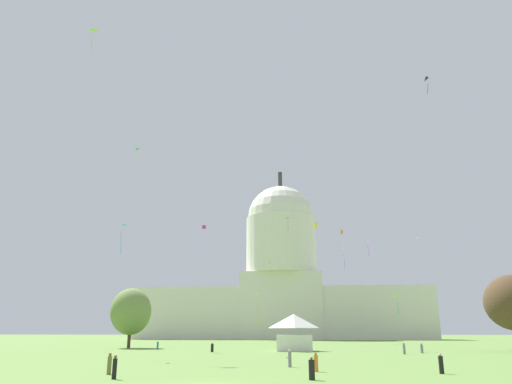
{
  "coord_description": "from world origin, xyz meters",
  "views": [
    {
      "loc": [
        6.64,
        -33.03,
        3.46
      ],
      "look_at": [
        -2.8,
        64.79,
        31.67
      ],
      "focal_mm": 33.94,
      "sensor_mm": 36.0,
      "label": 1
    }
  ],
  "objects_px": {
    "person_black_lawn_far_left": "(212,348)",
    "kite_lime_low": "(398,299)",
    "person_grey_near_tent": "(404,349)",
    "kite_black_high": "(429,80)",
    "kite_red_mid": "(287,220)",
    "kite_cyan_low": "(121,229)",
    "kite_blue_mid": "(345,259)",
    "kite_pink_mid": "(270,262)",
    "person_black_edge_west": "(312,370)",
    "person_grey_near_tree_west": "(290,359)",
    "tree_west_near": "(131,312)",
    "person_black_mid_right": "(115,368)",
    "kite_yellow_mid": "(315,225)",
    "person_olive_back_center": "(109,364)",
    "person_orange_back_left": "(316,363)",
    "kite_white_mid": "(415,240)",
    "person_black_back_right": "(441,364)",
    "capitol_building": "(282,279)",
    "kite_orange_mid_b": "(316,229)",
    "kite_orange_mid": "(342,235)",
    "kite_magenta_mid": "(204,227)",
    "kite_turquoise_low": "(369,295)",
    "kite_gold_low": "(260,298)",
    "kite_green_high": "(135,150)",
    "kite_violet_mid": "(367,244)",
    "person_grey_mid_center": "(422,349)",
    "kite_lime_high": "(93,31)",
    "event_tent": "(294,332)"
  },
  "relations": [
    {
      "from": "person_black_lawn_far_left",
      "to": "kite_lime_low",
      "type": "bearing_deg",
      "value": -161.57
    },
    {
      "from": "person_grey_near_tent",
      "to": "kite_black_high",
      "type": "bearing_deg",
      "value": 45.02
    },
    {
      "from": "kite_red_mid",
      "to": "kite_cyan_low",
      "type": "relative_size",
      "value": 0.91
    },
    {
      "from": "kite_blue_mid",
      "to": "kite_pink_mid",
      "type": "bearing_deg",
      "value": 110.7
    },
    {
      "from": "person_black_edge_west",
      "to": "person_grey_near_tree_west",
      "type": "bearing_deg",
      "value": -71.39
    },
    {
      "from": "kite_pink_mid",
      "to": "tree_west_near",
      "type": "bearing_deg",
      "value": 28.79
    },
    {
      "from": "person_black_mid_right",
      "to": "kite_yellow_mid",
      "type": "xyz_separation_m",
      "value": [
        18.28,
        109.75,
        33.84
      ]
    },
    {
      "from": "person_olive_back_center",
      "to": "person_orange_back_left",
      "type": "bearing_deg",
      "value": -101.57
    },
    {
      "from": "kite_yellow_mid",
      "to": "kite_pink_mid",
      "type": "bearing_deg",
      "value": -156.59
    },
    {
      "from": "kite_white_mid",
      "to": "kite_cyan_low",
      "type": "xyz_separation_m",
      "value": [
        -50.49,
        -48.68,
        -6.49
      ]
    },
    {
      "from": "person_black_back_right",
      "to": "kite_yellow_mid",
      "type": "relative_size",
      "value": 1.15
    },
    {
      "from": "capitol_building",
      "to": "kite_orange_mid_b",
      "type": "bearing_deg",
      "value": -83.53
    },
    {
      "from": "kite_orange_mid",
      "to": "kite_magenta_mid",
      "type": "distance_m",
      "value": 49.79
    },
    {
      "from": "kite_magenta_mid",
      "to": "person_black_lawn_far_left",
      "type": "bearing_deg",
      "value": -145.68
    },
    {
      "from": "person_black_edge_west",
      "to": "person_black_back_right",
      "type": "bearing_deg",
      "value": -139.82
    },
    {
      "from": "kite_red_mid",
      "to": "kite_orange_mid",
      "type": "bearing_deg",
      "value": 102.99
    },
    {
      "from": "person_orange_back_left",
      "to": "kite_black_high",
      "type": "distance_m",
      "value": 73.47
    },
    {
      "from": "kite_turquoise_low",
      "to": "kite_cyan_low",
      "type": "height_order",
      "value": "kite_cyan_low"
    },
    {
      "from": "kite_yellow_mid",
      "to": "kite_cyan_low",
      "type": "xyz_separation_m",
      "value": [
        -28.98,
        -83.29,
        -17.79
      ]
    },
    {
      "from": "tree_west_near",
      "to": "kite_gold_low",
      "type": "bearing_deg",
      "value": -44.54
    },
    {
      "from": "kite_cyan_low",
      "to": "kite_pink_mid",
      "type": "bearing_deg",
      "value": 162.07
    },
    {
      "from": "tree_west_near",
      "to": "person_black_edge_west",
      "type": "xyz_separation_m",
      "value": [
        36.35,
        -62.97,
        -6.55
      ]
    },
    {
      "from": "person_black_edge_west",
      "to": "kite_green_high",
      "type": "height_order",
      "value": "kite_green_high"
    },
    {
      "from": "kite_yellow_mid",
      "to": "person_orange_back_left",
      "type": "bearing_deg",
      "value": -29.7
    },
    {
      "from": "person_black_mid_right",
      "to": "person_black_edge_west",
      "type": "distance_m",
      "value": 14.57
    },
    {
      "from": "kite_turquoise_low",
      "to": "person_black_edge_west",
      "type": "bearing_deg",
      "value": -149.98
    },
    {
      "from": "kite_turquoise_low",
      "to": "kite_violet_mid",
      "type": "distance_m",
      "value": 27.24
    },
    {
      "from": "tree_west_near",
      "to": "person_grey_mid_center",
      "type": "xyz_separation_m",
      "value": [
        54.48,
        -17.38,
        -6.6
      ]
    },
    {
      "from": "person_black_back_right",
      "to": "kite_green_high",
      "type": "xyz_separation_m",
      "value": [
        -47.71,
        53.75,
        41.3
      ]
    },
    {
      "from": "kite_pink_mid",
      "to": "kite_magenta_mid",
      "type": "bearing_deg",
      "value": 21.47
    },
    {
      "from": "person_grey_near_tent",
      "to": "kite_cyan_low",
      "type": "relative_size",
      "value": 0.44
    },
    {
      "from": "kite_green_high",
      "to": "kite_cyan_low",
      "type": "bearing_deg",
      "value": -23.79
    },
    {
      "from": "person_grey_mid_center",
      "to": "kite_violet_mid",
      "type": "relative_size",
      "value": 0.4
    },
    {
      "from": "person_grey_near_tree_west",
      "to": "kite_white_mid",
      "type": "xyz_separation_m",
      "value": [
        27.21,
        61.59,
        22.56
      ]
    },
    {
      "from": "kite_cyan_low",
      "to": "kite_gold_low",
      "type": "bearing_deg",
      "value": 104.45
    },
    {
      "from": "kite_orange_mid_b",
      "to": "capitol_building",
      "type": "bearing_deg",
      "value": 50.72
    },
    {
      "from": "kite_violet_mid",
      "to": "kite_orange_mid_b",
      "type": "xyz_separation_m",
      "value": [
        -14.31,
        -30.5,
        -2.03
      ]
    },
    {
      "from": "kite_green_high",
      "to": "person_black_edge_west",
      "type": "bearing_deg",
      "value": -10.93
    },
    {
      "from": "person_grey_near_tent",
      "to": "kite_red_mid",
      "type": "xyz_separation_m",
      "value": [
        -19.15,
        58.24,
        33.53
      ]
    },
    {
      "from": "kite_lime_high",
      "to": "kite_pink_mid",
      "type": "height_order",
      "value": "kite_lime_high"
    },
    {
      "from": "event_tent",
      "to": "kite_black_high",
      "type": "bearing_deg",
      "value": 0.55
    },
    {
      "from": "kite_blue_mid",
      "to": "kite_yellow_mid",
      "type": "bearing_deg",
      "value": 124.62
    },
    {
      "from": "kite_orange_mid",
      "to": "capitol_building",
      "type": "bearing_deg",
      "value": 86.28
    },
    {
      "from": "tree_west_near",
      "to": "kite_magenta_mid",
      "type": "height_order",
      "value": "kite_magenta_mid"
    },
    {
      "from": "event_tent",
      "to": "kite_orange_mid_b",
      "type": "bearing_deg",
      "value": 64.19
    },
    {
      "from": "capitol_building",
      "to": "kite_white_mid",
      "type": "height_order",
      "value": "capitol_building"
    },
    {
      "from": "person_grey_mid_center",
      "to": "kite_turquoise_low",
      "type": "relative_size",
      "value": 1.07
    },
    {
      "from": "kite_lime_high",
      "to": "kite_cyan_low",
      "type": "bearing_deg",
      "value": -54.79
    },
    {
      "from": "person_grey_mid_center",
      "to": "kite_orange_mid_b",
      "type": "bearing_deg",
      "value": 158.51
    },
    {
      "from": "person_black_back_right",
      "to": "kite_turquoise_low",
      "type": "height_order",
      "value": "kite_turquoise_low"
    }
  ]
}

